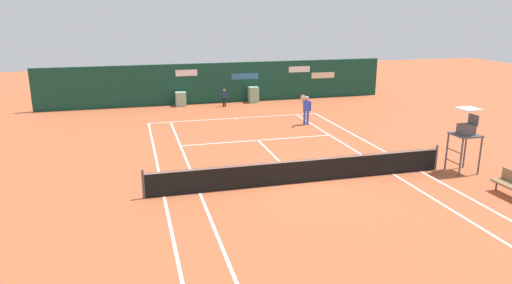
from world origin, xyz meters
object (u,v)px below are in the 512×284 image
Objects in this scene: umpire_chair at (466,131)px; player_bench at (512,183)px; player_on_baseline at (306,108)px; ball_kid_left_post at (224,97)px; tennis_ball_near_service_line at (239,128)px.

umpire_chair is 2.01× the size of player_bench.
ball_kid_left_post is at bearing -42.12° from player_on_baseline.
umpire_chair is 12.15m from tennis_ball_near_service_line.
umpire_chair is at bearing 104.91° from ball_kid_left_post.
ball_kid_left_post is at bearing 23.38° from umpire_chair.
player_on_baseline is 1.51× the size of ball_kid_left_post.
player_on_baseline is at bearing 14.85° from player_bench.
tennis_ball_near_service_line is at bearing 37.42° from umpire_chair.
player_bench is at bearing 123.47° from player_on_baseline.
umpire_chair reaches higher than ball_kid_left_post.
player_bench reaches higher than tennis_ball_near_service_line.
tennis_ball_near_service_line is (-0.44, -6.35, -0.68)m from ball_kid_left_post.
umpire_chair reaches higher than player_bench.
player_on_baseline reaches higher than player_bench.
player_on_baseline is (-3.24, 12.21, 0.49)m from player_bench.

